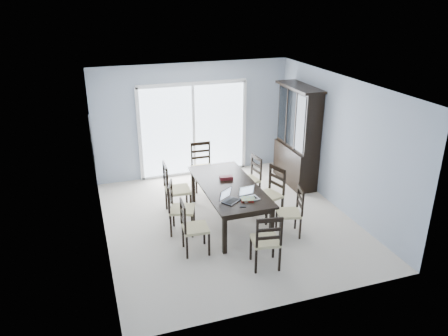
{
  "coord_description": "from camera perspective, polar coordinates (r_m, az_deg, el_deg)",
  "views": [
    {
      "loc": [
        -2.4,
        -6.86,
        4.06
      ],
      "look_at": [
        -0.09,
        0.0,
        1.1
      ],
      "focal_mm": 35.0,
      "sensor_mm": 36.0,
      "label": 1
    }
  ],
  "objects": [
    {
      "name": "china_hutch",
      "position": [
        9.71,
        9.56,
        4.02
      ],
      "size": [
        0.5,
        1.38,
        2.2
      ],
      "color": "black",
      "rests_on": "floor"
    },
    {
      "name": "laptop_silver",
      "position": [
        7.45,
        3.4,
        -3.72
      ],
      "size": [
        0.32,
        0.24,
        0.2
      ],
      "rotation": [
        0.0,
        0.0,
        0.12
      ],
      "color": "silver",
      "rests_on": "dining_table"
    },
    {
      "name": "hot_tub",
      "position": [
        11.21,
        -10.29,
        3.04
      ],
      "size": [
        1.76,
        1.59,
        0.87
      ],
      "rotation": [
        0.0,
        0.0,
        -0.06
      ],
      "color": "brown",
      "rests_on": "balcony"
    },
    {
      "name": "laptop_dark",
      "position": [
        7.36,
        0.96,
        -4.05
      ],
      "size": [
        0.36,
        0.34,
        0.21
      ],
      "rotation": [
        0.0,
        0.0,
        0.6
      ],
      "color": "black",
      "rests_on": "dining_table"
    },
    {
      "name": "floor",
      "position": [
        8.33,
        0.61,
        -6.92
      ],
      "size": [
        5.0,
        5.0,
        0.0
      ],
      "primitive_type": "plane",
      "color": "beige",
      "rests_on": "ground"
    },
    {
      "name": "chair_end_near",
      "position": [
        6.75,
        5.67,
        -8.87
      ],
      "size": [
        0.48,
        0.49,
        1.1
      ],
      "rotation": [
        0.0,
        0.0,
        -0.17
      ],
      "color": "black",
      "rests_on": "floor"
    },
    {
      "name": "cell_phone",
      "position": [
        7.2,
        2.52,
        -5.06
      ],
      "size": [
        0.11,
        0.07,
        0.01
      ],
      "primitive_type": "cube",
      "rotation": [
        0.0,
        0.0,
        -0.25
      ],
      "color": "black",
      "rests_on": "dining_table"
    },
    {
      "name": "chair_right_mid",
      "position": [
        8.27,
        6.32,
        -2.55
      ],
      "size": [
        0.55,
        0.54,
        1.15
      ],
      "rotation": [
        0.0,
        0.0,
        1.87
      ],
      "color": "black",
      "rests_on": "floor"
    },
    {
      "name": "ceiling",
      "position": [
        7.41,
        0.69,
        10.91
      ],
      "size": [
        5.0,
        5.0,
        0.0
      ],
      "primitive_type": "plane",
      "rotation": [
        3.14,
        0.0,
        0.0
      ],
      "color": "white",
      "rests_on": "back_wall"
    },
    {
      "name": "chair_right_near",
      "position": [
        7.75,
        9.14,
        -4.99
      ],
      "size": [
        0.48,
        0.47,
        1.04
      ],
      "rotation": [
        0.0,
        0.0,
        1.33
      ],
      "color": "black",
      "rests_on": "floor"
    },
    {
      "name": "sliding_door",
      "position": [
        10.09,
        -4.0,
        5.07
      ],
      "size": [
        2.52,
        0.05,
        2.18
      ],
      "color": "silver",
      "rests_on": "floor"
    },
    {
      "name": "railing",
      "position": [
        12.13,
        -6.4,
        5.3
      ],
      "size": [
        4.5,
        0.06,
        1.1
      ],
      "primitive_type": "cube",
      "color": "#99999E",
      "rests_on": "balcony"
    },
    {
      "name": "chair_left_near",
      "position": [
        7.15,
        -4.5,
        -7.02
      ],
      "size": [
        0.44,
        0.43,
        1.08
      ],
      "rotation": [
        0.0,
        0.0,
        -1.63
      ],
      "color": "black",
      "rests_on": "floor"
    },
    {
      "name": "game_box",
      "position": [
        8.21,
        0.28,
        -1.29
      ],
      "size": [
        0.26,
        0.15,
        0.06
      ],
      "primitive_type": "cube",
      "rotation": [
        0.0,
        0.0,
        -0.12
      ],
      "color": "#470E0E",
      "rests_on": "dining_table"
    },
    {
      "name": "book_stack",
      "position": [
        7.42,
        3.11,
        -4.1
      ],
      "size": [
        0.27,
        0.22,
        0.04
      ],
      "rotation": [
        0.0,
        0.0,
        -0.36
      ],
      "color": "maroon",
      "rests_on": "dining_table"
    },
    {
      "name": "chair_end_far",
      "position": [
        9.48,
        -2.92,
        0.95
      ],
      "size": [
        0.46,
        0.47,
        1.17
      ],
      "rotation": [
        0.0,
        0.0,
        3.1
      ],
      "color": "black",
      "rests_on": "floor"
    },
    {
      "name": "dining_table",
      "position": [
        8.02,
        0.63,
        -2.72
      ],
      "size": [
        1.0,
        2.2,
        0.75
      ],
      "color": "black",
      "rests_on": "floor"
    },
    {
      "name": "chair_right_far",
      "position": [
        8.99,
        3.66,
        -0.7
      ],
      "size": [
        0.46,
        0.45,
        1.06
      ],
      "rotation": [
        0.0,
        0.0,
        1.72
      ],
      "color": "black",
      "rests_on": "floor"
    },
    {
      "name": "wall_right",
      "position": [
        8.74,
        14.75,
        3.09
      ],
      "size": [
        0.02,
        5.0,
        2.6
      ],
      "primitive_type": "cube",
      "color": "#95A1B2",
      "rests_on": "floor"
    },
    {
      "name": "back_wall",
      "position": [
        10.05,
        -4.07,
        6.27
      ],
      "size": [
        4.5,
        0.02,
        2.6
      ],
      "primitive_type": "cube",
      "color": "#95A1B2",
      "rests_on": "floor"
    },
    {
      "name": "chair_left_far",
      "position": [
        8.37,
        -6.8,
        -2.04
      ],
      "size": [
        0.49,
        0.47,
        1.21
      ],
      "rotation": [
        0.0,
        0.0,
        -1.62
      ],
      "color": "black",
      "rests_on": "floor"
    },
    {
      "name": "balcony",
      "position": [
        11.4,
        -5.17,
        1.04
      ],
      "size": [
        4.5,
        2.0,
        0.1
      ],
      "primitive_type": "cube",
      "color": "gray",
      "rests_on": "ground"
    },
    {
      "name": "wall_left",
      "position": [
        7.4,
        -16.05,
        -0.56
      ],
      "size": [
        0.02,
        5.0,
        2.6
      ],
      "primitive_type": "cube",
      "color": "#95A1B2",
      "rests_on": "floor"
    },
    {
      "name": "chair_left_mid",
      "position": [
        7.75,
        -6.2,
        -4.51
      ],
      "size": [
        0.54,
        0.53,
        1.1
      ],
      "rotation": [
        0.0,
        0.0,
        -1.91
      ],
      "color": "black",
      "rests_on": "floor"
    }
  ]
}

